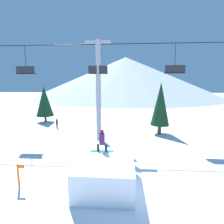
% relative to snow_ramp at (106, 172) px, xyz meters
% --- Properties ---
extents(ground_plane, '(220.00, 220.00, 0.00)m').
position_rel_snow_ramp_xyz_m(ground_plane, '(1.40, -0.74, -0.75)').
color(ground_plane, white).
extents(mountain_ridge, '(78.79, 78.79, 17.14)m').
position_rel_snow_ramp_xyz_m(mountain_ridge, '(1.40, 70.06, 7.82)').
color(mountain_ridge, silver).
rests_on(mountain_ridge, ground_plane).
extents(snow_ramp, '(2.97, 3.69, 1.50)m').
position_rel_snow_ramp_xyz_m(snow_ramp, '(0.00, 0.00, 0.00)').
color(snow_ramp, white).
rests_on(snow_ramp, ground_plane).
extents(snowboarder, '(1.37, 0.32, 1.34)m').
position_rel_snow_ramp_xyz_m(snowboarder, '(-0.33, 1.13, 1.40)').
color(snowboarder, '#1E9E6B').
rests_on(snowboarder, snow_ramp).
extents(chairlift, '(24.90, 0.48, 9.52)m').
position_rel_snow_ramp_xyz_m(chairlift, '(-1.53, 7.99, 4.80)').
color(chairlift, '#9E9EA3').
rests_on(chairlift, ground_plane).
extents(pine_tree_near, '(2.02, 2.02, 5.70)m').
position_rel_snow_ramp_xyz_m(pine_tree_near, '(4.90, 10.45, 2.58)').
color(pine_tree_near, '#4C3823').
rests_on(pine_tree_near, ground_plane).
extents(pine_tree_far, '(2.42, 2.42, 5.18)m').
position_rel_snow_ramp_xyz_m(pine_tree_far, '(-10.53, 15.59, 2.29)').
color(pine_tree_far, '#4C3823').
rests_on(pine_tree_far, ground_plane).
extents(trail_marker, '(0.41, 0.10, 1.36)m').
position_rel_snow_ramp_xyz_m(trail_marker, '(-4.53, -0.61, -0.01)').
color(trail_marker, orange).
rests_on(trail_marker, ground_plane).
extents(distant_skier, '(0.24, 0.24, 1.23)m').
position_rel_snow_ramp_xyz_m(distant_skier, '(-7.47, 12.17, -0.08)').
color(distant_skier, black).
rests_on(distant_skier, ground_plane).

